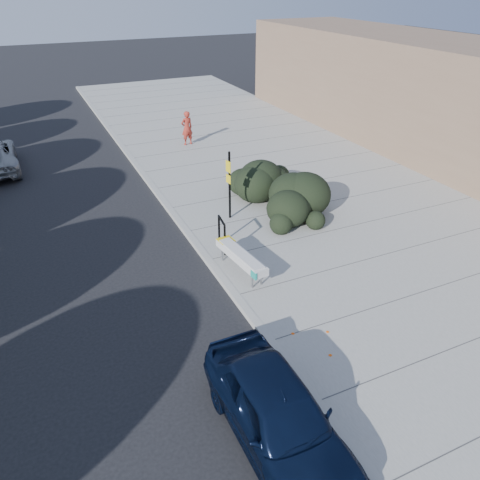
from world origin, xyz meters
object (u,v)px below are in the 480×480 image
at_px(bike_rack, 222,232).
at_px(sign_post, 229,181).
at_px(bench, 241,257).
at_px(sedan_navy, 278,414).
at_px(pedestrian, 187,128).

xyz_separation_m(bike_rack, sign_post, (1.11, 1.95, 0.76)).
relative_size(bench, sign_post, 0.92).
xyz_separation_m(sedan_navy, pedestrian, (4.23, 17.20, 0.30)).
xyz_separation_m(bench, pedestrian, (2.51, 11.88, 0.32)).
distance_m(bench, bike_rack, 1.42).
height_order(bench, pedestrian, pedestrian).
bearing_deg(bench, sedan_navy, -114.75).
bearing_deg(bike_rack, sign_post, 67.66).
bearing_deg(bench, sign_post, 64.83).
relative_size(bike_rack, pedestrian, 0.63).
bearing_deg(sedan_navy, bench, 71.88).
height_order(bench, sedan_navy, sedan_navy).
xyz_separation_m(bike_rack, pedestrian, (2.51, 10.47, 0.20)).
bearing_deg(bike_rack, bench, -82.74).
distance_m(bench, pedestrian, 12.15).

